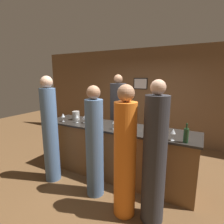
{
  "coord_description": "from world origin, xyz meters",
  "views": [
    {
      "loc": [
        1.47,
        -2.9,
        1.98
      ],
      "look_at": [
        -0.13,
        0.1,
        1.28
      ],
      "focal_mm": 28.0,
      "sensor_mm": 36.0,
      "label": 1
    }
  ],
  "objects_px": {
    "guest_2": "(95,145)",
    "wine_bottle_1": "(186,135)",
    "bartender": "(118,120)",
    "guest_1": "(50,132)",
    "ice_bucket": "(76,116)",
    "wine_bottle_0": "(89,118)",
    "guest_0": "(154,159)",
    "guest_3": "(125,156)"
  },
  "relations": [
    {
      "from": "guest_2",
      "to": "wine_bottle_1",
      "type": "relative_size",
      "value": 6.35
    },
    {
      "from": "guest_0",
      "to": "ice_bucket",
      "type": "height_order",
      "value": "guest_0"
    },
    {
      "from": "guest_2",
      "to": "bartender",
      "type": "bearing_deg",
      "value": 101.02
    },
    {
      "from": "ice_bucket",
      "to": "guest_1",
      "type": "bearing_deg",
      "value": -90.21
    },
    {
      "from": "bartender",
      "to": "guest_2",
      "type": "height_order",
      "value": "bartender"
    },
    {
      "from": "guest_0",
      "to": "ice_bucket",
      "type": "distance_m",
      "value": 2.14
    },
    {
      "from": "wine_bottle_0",
      "to": "ice_bucket",
      "type": "distance_m",
      "value": 0.44
    },
    {
      "from": "wine_bottle_0",
      "to": "wine_bottle_1",
      "type": "bearing_deg",
      "value": -6.36
    },
    {
      "from": "guest_1",
      "to": "wine_bottle_0",
      "type": "bearing_deg",
      "value": 56.21
    },
    {
      "from": "guest_1",
      "to": "wine_bottle_0",
      "type": "distance_m",
      "value": 0.79
    },
    {
      "from": "guest_1",
      "to": "wine_bottle_1",
      "type": "xyz_separation_m",
      "value": [
        2.29,
        0.42,
        0.19
      ]
    },
    {
      "from": "guest_0",
      "to": "guest_1",
      "type": "bearing_deg",
      "value": 178.17
    },
    {
      "from": "guest_1",
      "to": "ice_bucket",
      "type": "height_order",
      "value": "guest_1"
    },
    {
      "from": "guest_0",
      "to": "wine_bottle_0",
      "type": "xyz_separation_m",
      "value": [
        -1.54,
        0.7,
        0.23
      ]
    },
    {
      "from": "guest_1",
      "to": "wine_bottle_1",
      "type": "bearing_deg",
      "value": 10.51
    },
    {
      "from": "bartender",
      "to": "guest_3",
      "type": "bearing_deg",
      "value": 119.15
    },
    {
      "from": "guest_1",
      "to": "ice_bucket",
      "type": "relative_size",
      "value": 10.34
    },
    {
      "from": "bartender",
      "to": "guest_1",
      "type": "height_order",
      "value": "bartender"
    },
    {
      "from": "bartender",
      "to": "ice_bucket",
      "type": "distance_m",
      "value": 1.0
    },
    {
      "from": "guest_0",
      "to": "guest_2",
      "type": "distance_m",
      "value": 1.0
    },
    {
      "from": "bartender",
      "to": "guest_3",
      "type": "xyz_separation_m",
      "value": [
        0.89,
        -1.59,
        -0.05
      ]
    },
    {
      "from": "bartender",
      "to": "guest_3",
      "type": "relative_size",
      "value": 1.07
    },
    {
      "from": "guest_3",
      "to": "wine_bottle_0",
      "type": "relative_size",
      "value": 6.19
    },
    {
      "from": "guest_2",
      "to": "wine_bottle_1",
      "type": "bearing_deg",
      "value": 16.85
    },
    {
      "from": "guest_2",
      "to": "ice_bucket",
      "type": "bearing_deg",
      "value": 143.21
    },
    {
      "from": "wine_bottle_0",
      "to": "ice_bucket",
      "type": "xyz_separation_m",
      "value": [
        -0.42,
        0.11,
        -0.02
      ]
    },
    {
      "from": "guest_2",
      "to": "wine_bottle_0",
      "type": "distance_m",
      "value": 0.86
    },
    {
      "from": "guest_2",
      "to": "wine_bottle_1",
      "type": "height_order",
      "value": "guest_2"
    },
    {
      "from": "guest_3",
      "to": "wine_bottle_0",
      "type": "height_order",
      "value": "guest_3"
    },
    {
      "from": "bartender",
      "to": "wine_bottle_1",
      "type": "xyz_separation_m",
      "value": [
        1.6,
        -1.03,
        0.2
      ]
    },
    {
      "from": "wine_bottle_1",
      "to": "ice_bucket",
      "type": "bearing_deg",
      "value": 172.0
    },
    {
      "from": "guest_0",
      "to": "bartender",
      "type": "bearing_deg",
      "value": 130.09
    },
    {
      "from": "guest_1",
      "to": "guest_2",
      "type": "height_order",
      "value": "guest_1"
    },
    {
      "from": "wine_bottle_0",
      "to": "wine_bottle_1",
      "type": "height_order",
      "value": "wine_bottle_0"
    },
    {
      "from": "bartender",
      "to": "wine_bottle_1",
      "type": "height_order",
      "value": "bartender"
    },
    {
      "from": "guest_2",
      "to": "guest_3",
      "type": "relative_size",
      "value": 0.98
    },
    {
      "from": "guest_0",
      "to": "guest_3",
      "type": "xyz_separation_m",
      "value": [
        -0.39,
        -0.07,
        -0.02
      ]
    },
    {
      "from": "ice_bucket",
      "to": "guest_3",
      "type": "bearing_deg",
      "value": -29.28
    },
    {
      "from": "guest_3",
      "to": "ice_bucket",
      "type": "relative_size",
      "value": 9.78
    },
    {
      "from": "guest_1",
      "to": "guest_2",
      "type": "distance_m",
      "value": 0.97
    },
    {
      "from": "bartender",
      "to": "wine_bottle_0",
      "type": "height_order",
      "value": "bartender"
    },
    {
      "from": "bartender",
      "to": "guest_0",
      "type": "bearing_deg",
      "value": 130.09
    }
  ]
}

